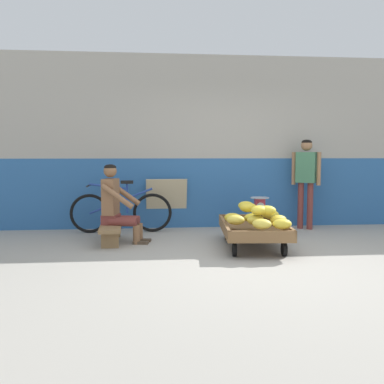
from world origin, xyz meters
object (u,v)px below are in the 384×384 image
Objects in this scene: banana_cart at (253,230)px; plastic_crate at (259,224)px; sign_board at (166,203)px; customer_adult at (306,174)px; shopping_bag at (282,231)px; low_bench at (111,229)px; weighing_scale at (260,206)px; bicycle_near_left at (121,211)px; vendor_seated at (117,204)px.

banana_cart is 1.06m from plastic_crate.
customer_adult is (2.37, -0.32, 0.52)m from sign_board.
shopping_bag is at bearing -62.19° from plastic_crate.
weighing_scale is (2.33, 0.45, 0.25)m from low_bench.
customer_adult is (3.13, 0.03, 0.60)m from bicycle_near_left.
vendor_seated is 2.30m from weighing_scale.
low_bench is at bearing 168.10° from vendor_seated.
low_bench is at bearing -96.73° from bicycle_near_left.
sign_board is at bearing 52.76° from low_bench.
vendor_seated is 0.75× the size of customer_adult.
customer_adult reaches higher than weighing_scale.
customer_adult is at bearing 50.93° from shopping_bag.
plastic_crate is at bearing 70.91° from banana_cart.
sign_board is (0.77, 1.14, -0.14)m from vendor_seated.
sign_board is 2.45m from customer_adult.
banana_cart reaches higher than shopping_bag.
banana_cart is 1.32× the size of vendor_seated.
sign_board is at bearing 56.08° from vendor_seated.
banana_cart is 6.27× the size of shopping_bag.
weighing_scale is 2.26m from bicycle_near_left.
customer_adult is (3.14, 0.82, 0.38)m from vendor_seated.
plastic_crate is at bearing -8.17° from bicycle_near_left.
plastic_crate reaches higher than low_bench.
shopping_bag is (0.58, 0.54, -0.12)m from banana_cart.
shopping_bag is (0.24, -0.45, -0.03)m from plastic_crate.
bicycle_near_left is at bearing 162.65° from shopping_bag.
shopping_bag is (2.57, -0.00, -0.08)m from low_bench.
plastic_crate is 1.25m from customer_adult.
shopping_bag is (-0.65, -0.81, -0.83)m from customer_adult.
vendor_seated reaches higher than bicycle_near_left.
banana_cart is 2.02m from sign_board.
weighing_scale is at bearing -24.37° from sign_board.
weighing_scale is at bearing 11.78° from vendor_seated.
plastic_crate is (2.24, 0.47, -0.42)m from vendor_seated.
bicycle_near_left is 2.61m from shopping_bag.
sign_board is at bearing 172.42° from customer_adult.
weighing_scale is at bearing 70.89° from banana_cart.
vendor_seated is 3.17× the size of plastic_crate.
vendor_seated is at bearing -179.61° from shopping_bag.
vendor_seated is 4.75× the size of shopping_bag.
sign_board is (-1.48, 0.67, -0.02)m from weighing_scale.
low_bench is at bearing -165.98° from customer_adult.
weighing_scale reaches higher than plastic_crate.
customer_adult is 6.38× the size of shopping_bag.
banana_cart is 1.07m from weighing_scale.
vendor_seated is 2.52m from shopping_bag.
vendor_seated is at bearing -11.90° from low_bench.
low_bench is 2.37m from plastic_crate.
vendor_seated reaches higher than banana_cart.
low_bench is at bearing 164.64° from banana_cart.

